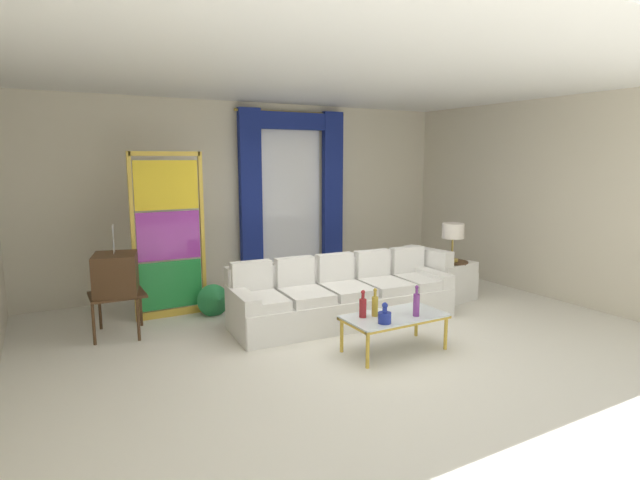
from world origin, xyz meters
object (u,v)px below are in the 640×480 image
bottle_crystal_tall (363,306)px  vintage_tv (116,276)px  peacock_figurine (216,301)px  round_side_table (451,277)px  bottle_amber_squat (416,303)px  table_lamp_brass (453,233)px  couch_white_long (341,297)px  stained_glass_divider (169,239)px  coffee_table (394,319)px  bottle_ruby_flask (375,305)px  armchair_white (438,280)px  bottle_blue_decanter (385,316)px

bottle_crystal_tall → vintage_tv: bearing=139.4°
peacock_figurine → round_side_table: size_ratio=1.01×
bottle_amber_squat → table_lamp_brass: (1.80, 1.35, 0.48)m
couch_white_long → stained_glass_divider: size_ratio=1.35×
bottle_amber_squat → table_lamp_brass: 2.30m
coffee_table → vintage_tv: vintage_tv is taller
bottle_ruby_flask → round_side_table: bearing=27.3°
bottle_crystal_tall → bottle_ruby_flask: (0.14, -0.03, 0.01)m
couch_white_long → bottle_amber_squat: size_ratio=8.63×
coffee_table → bottle_amber_squat: size_ratio=3.29×
coffee_table → vintage_tv: size_ratio=0.84×
peacock_figurine → table_lamp_brass: table_lamp_brass is taller
stained_glass_divider → armchair_white: bearing=-16.5°
bottle_blue_decanter → stained_glass_divider: bearing=121.2°
bottle_ruby_flask → round_side_table: 2.48m
table_lamp_brass → round_side_table: bearing=-90.0°
couch_white_long → vintage_tv: vintage_tv is taller
couch_white_long → bottle_blue_decanter: 1.43m
round_side_table → bottle_amber_squat: bearing=-143.1°
bottle_ruby_flask → vintage_tv: 3.08m
coffee_table → table_lamp_brass: size_ratio=1.98×
couch_white_long → stained_glass_divider: 2.39m
bottle_crystal_tall → peacock_figurine: 2.28m
couch_white_long → bottle_blue_decanter: size_ratio=13.29×
bottle_crystal_tall → bottle_blue_decanter: bearing=-72.9°
bottle_ruby_flask → table_lamp_brass: (2.19, 1.13, 0.49)m
bottle_blue_decanter → peacock_figurine: size_ratio=0.37×
bottle_blue_decanter → coffee_table: bearing=33.1°
coffee_table → bottle_crystal_tall: (-0.35, 0.11, 0.16)m
couch_white_long → bottle_ruby_flask: couch_white_long is taller
vintage_tv → armchair_white: (4.45, -0.67, -0.44)m
couch_white_long → coffee_table: (-0.05, -1.21, 0.06)m
bottle_ruby_flask → stained_glass_divider: 2.94m
bottle_amber_squat → table_lamp_brass: table_lamp_brass is taller
bottle_ruby_flask → bottle_blue_decanter: bearing=-101.6°
coffee_table → stained_glass_divider: size_ratio=0.51×
bottle_ruby_flask → armchair_white: size_ratio=0.33×
round_side_table → bottle_crystal_tall: bearing=-154.7°
bottle_crystal_tall → round_side_table: bearing=25.3°
coffee_table → bottle_amber_squat: bearing=-36.8°
bottle_blue_decanter → bottle_amber_squat: bottle_amber_squat is taller
armchair_white → bottle_blue_decanter: bearing=-144.2°
peacock_figurine → bottle_amber_squat: bearing=-55.9°
couch_white_long → table_lamp_brass: 2.07m
coffee_table → stained_glass_divider: stained_glass_divider is taller
bottle_blue_decanter → bottle_ruby_flask: bearing=78.4°
bottle_amber_squat → armchair_white: armchair_white is taller
coffee_table → bottle_blue_decanter: bottle_blue_decanter is taller
peacock_figurine → round_side_table: 3.47m
bottle_crystal_tall → armchair_white: 2.55m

